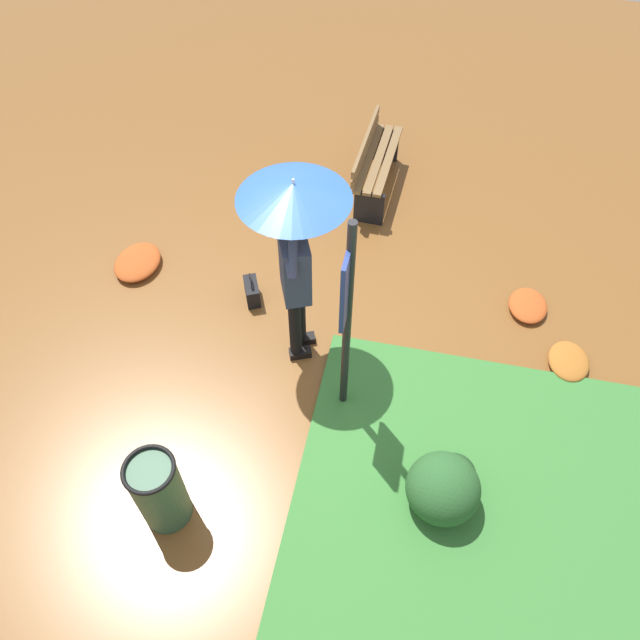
{
  "coord_description": "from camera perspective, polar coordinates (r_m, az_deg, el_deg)",
  "views": [
    {
      "loc": [
        -3.46,
        -0.86,
        5.1
      ],
      "look_at": [
        -0.13,
        -0.15,
        0.85
      ],
      "focal_mm": 34.61,
      "sensor_mm": 36.0,
      "label": 1
    }
  ],
  "objects": [
    {
      "name": "trash_bin",
      "position": [
        5.26,
        -14.66,
        -15.05
      ],
      "size": [
        0.42,
        0.42,
        0.83
      ],
      "color": "#2D5138",
      "rests_on": "ground_plane"
    },
    {
      "name": "shrub_cluster",
      "position": [
        5.39,
        11.5,
        -14.78
      ],
      "size": [
        0.68,
        0.62,
        0.56
      ],
      "color": "#285628",
      "rests_on": "ground_plane"
    },
    {
      "name": "leaf_pile_far_path",
      "position": [
        6.96,
        18.67,
        1.28
      ],
      "size": [
        0.51,
        0.4,
        0.11
      ],
      "color": "#B74C1E",
      "rests_on": "ground_plane"
    },
    {
      "name": "leaf_pile_near_person",
      "position": [
        7.31,
        -16.52,
        5.15
      ],
      "size": [
        0.63,
        0.5,
        0.14
      ],
      "color": "#B74C1E",
      "rests_on": "ground_plane"
    },
    {
      "name": "grass_verge",
      "position": [
        5.43,
        18.87,
        -25.35
      ],
      "size": [
        4.8,
        4.0,
        0.05
      ],
      "color": "#387533",
      "rests_on": "ground_plane"
    },
    {
      "name": "ground_plane",
      "position": [
        6.23,
        -1.06,
        -3.74
      ],
      "size": [
        18.0,
        18.0,
        0.0
      ],
      "primitive_type": "plane",
      "color": "brown"
    },
    {
      "name": "park_bench",
      "position": [
        7.86,
        5.11,
        14.34
      ],
      "size": [
        1.4,
        0.43,
        0.75
      ],
      "color": "black",
      "rests_on": "ground_plane"
    },
    {
      "name": "leaf_pile_by_bench",
      "position": [
        6.64,
        22.01,
        -3.55
      ],
      "size": [
        0.5,
        0.4,
        0.11
      ],
      "color": "#A86023",
      "rests_on": "ground_plane"
    },
    {
      "name": "info_sign_post",
      "position": [
        4.79,
        2.52,
        1.47
      ],
      "size": [
        0.44,
        0.07,
        2.3
      ],
      "color": "black",
      "rests_on": "ground_plane"
    },
    {
      "name": "person_with_umbrella",
      "position": [
        5.21,
        -2.37,
        8.29
      ],
      "size": [
        0.96,
        0.96,
        2.04
      ],
      "color": "black",
      "rests_on": "ground_plane"
    },
    {
      "name": "handbag",
      "position": [
        6.68,
        -6.31,
        2.68
      ],
      "size": [
        0.33,
        0.25,
        0.37
      ],
      "color": "black",
      "rests_on": "ground_plane"
    }
  ]
}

